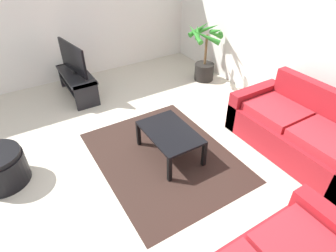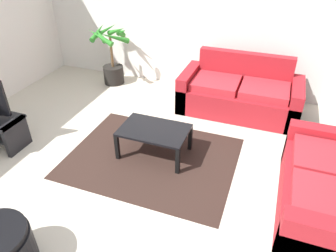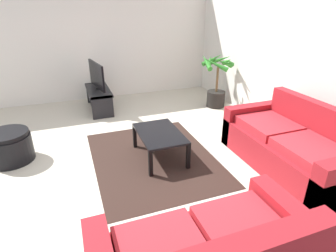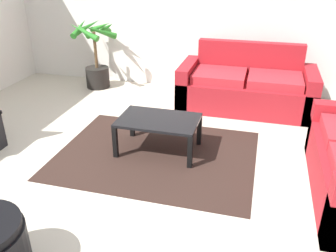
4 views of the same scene
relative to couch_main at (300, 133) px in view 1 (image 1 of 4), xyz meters
The scene contains 10 objects.
ground_plane 2.52m from the couch_main, 114.08° to the right, with size 6.60×6.60×0.00m, color beige.
wall_back 1.63m from the couch_main, 144.90° to the left, with size 6.00×0.06×2.70m, color silver.
wall_left 4.74m from the couch_main, 150.41° to the right, with size 0.06×6.00×2.70m, color silver.
couch_main is the anchor object (origin of this frame).
tv_stand 3.83m from the couch_main, 146.08° to the right, with size 1.10×0.45×0.45m.
tv 3.86m from the couch_main, 146.12° to the right, with size 0.91×0.19×0.55m.
coffee_table 1.80m from the couch_main, 118.54° to the right, with size 0.89×0.58×0.40m.
area_rug 1.91m from the couch_main, 117.09° to the right, with size 2.20×1.70×0.01m, color black.
potted_palm 2.51m from the couch_main, behind, with size 0.78×0.79×1.13m.
ottoman 3.92m from the couch_main, 112.75° to the right, with size 0.61×0.61×0.45m.
Camera 1 is at (2.69, -0.88, 2.63)m, focal length 30.02 mm.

